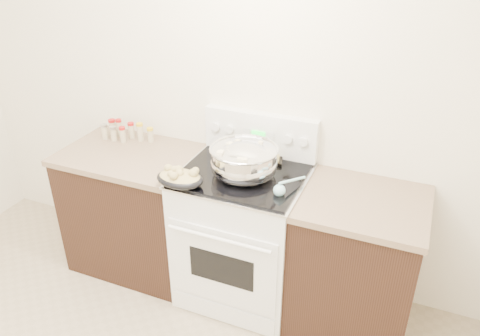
% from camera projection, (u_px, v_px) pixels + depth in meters
% --- Properties ---
extents(counter_left, '(0.93, 0.67, 0.92)m').
position_uv_depth(counter_left, '(137.00, 209.00, 3.38)').
color(counter_left, black).
rests_on(counter_left, ground).
extents(counter_right, '(0.73, 0.67, 0.92)m').
position_uv_depth(counter_right, '(354.00, 263.00, 2.85)').
color(counter_right, black).
rests_on(counter_right, ground).
extents(kitchen_range, '(0.78, 0.73, 1.22)m').
position_uv_depth(kitchen_range, '(243.00, 232.00, 3.08)').
color(kitchen_range, white).
rests_on(kitchen_range, ground).
extents(mixing_bowl, '(0.49, 0.49, 0.24)m').
position_uv_depth(mixing_bowl, '(244.00, 161.00, 2.79)').
color(mixing_bowl, silver).
rests_on(mixing_bowl, kitchen_range).
extents(roasting_pan, '(0.29, 0.21, 0.11)m').
position_uv_depth(roasting_pan, '(180.00, 177.00, 2.71)').
color(roasting_pan, black).
rests_on(roasting_pan, kitchen_range).
extents(baking_sheet, '(0.44, 0.36, 0.06)m').
position_uv_depth(baking_sheet, '(255.00, 154.00, 3.05)').
color(baking_sheet, black).
rests_on(baking_sheet, kitchen_range).
extents(wooden_spoon, '(0.21, 0.20, 0.04)m').
position_uv_depth(wooden_spoon, '(243.00, 168.00, 2.89)').
color(wooden_spoon, '#9E7348').
rests_on(wooden_spoon, kitchen_range).
extents(blue_ladle, '(0.13, 0.24, 0.09)m').
position_uv_depth(blue_ladle, '(281.00, 189.00, 2.63)').
color(blue_ladle, '#9ADBE6').
rests_on(blue_ladle, kitchen_range).
extents(spice_jars, '(0.38, 0.14, 0.13)m').
position_uv_depth(spice_jars, '(124.00, 131.00, 3.33)').
color(spice_jars, '#BFB28C').
rests_on(spice_jars, counter_left).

